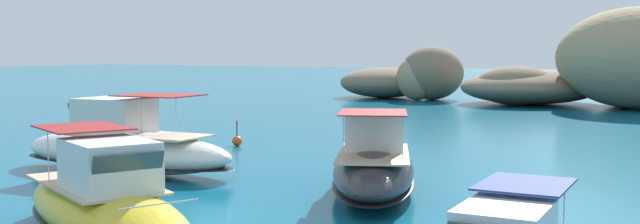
{
  "coord_description": "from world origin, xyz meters",
  "views": [
    {
      "loc": [
        14.55,
        -15.9,
        5.29
      ],
      "look_at": [
        -0.47,
        12.36,
        2.6
      ],
      "focal_mm": 40.72,
      "sensor_mm": 36.0,
      "label": 1
    }
  ],
  "objects_px": {
    "islet_small": "(406,78)",
    "motorboat_white": "(124,148)",
    "motorboat_charcoal": "(374,165)",
    "channel_buoy": "(237,140)",
    "motorboat_yellow": "(105,207)",
    "islet_large": "(603,68)"
  },
  "relations": [
    {
      "from": "motorboat_charcoal",
      "to": "motorboat_white",
      "type": "xyz_separation_m",
      "value": [
        -11.36,
        -1.14,
        0.09
      ]
    },
    {
      "from": "islet_small",
      "to": "motorboat_white",
      "type": "xyz_separation_m",
      "value": [
        7.19,
        -52.18,
        -1.17
      ]
    },
    {
      "from": "motorboat_yellow",
      "to": "channel_buoy",
      "type": "xyz_separation_m",
      "value": [
        -8.39,
        18.63,
        -0.64
      ]
    },
    {
      "from": "channel_buoy",
      "to": "motorboat_white",
      "type": "bearing_deg",
      "value": -85.66
    },
    {
      "from": "islet_small",
      "to": "motorboat_white",
      "type": "height_order",
      "value": "islet_small"
    },
    {
      "from": "motorboat_yellow",
      "to": "motorboat_charcoal",
      "type": "bearing_deg",
      "value": 69.79
    },
    {
      "from": "motorboat_white",
      "to": "motorboat_charcoal",
      "type": "bearing_deg",
      "value": 5.73
    },
    {
      "from": "motorboat_charcoal",
      "to": "motorboat_white",
      "type": "height_order",
      "value": "motorboat_white"
    },
    {
      "from": "islet_small",
      "to": "channel_buoy",
      "type": "height_order",
      "value": "islet_small"
    },
    {
      "from": "channel_buoy",
      "to": "motorboat_yellow",
      "type": "bearing_deg",
      "value": -65.77
    },
    {
      "from": "islet_large",
      "to": "motorboat_white",
      "type": "relative_size",
      "value": 2.55
    },
    {
      "from": "motorboat_white",
      "to": "motorboat_yellow",
      "type": "distance_m",
      "value": 11.77
    },
    {
      "from": "motorboat_charcoal",
      "to": "channel_buoy",
      "type": "relative_size",
      "value": 7.13
    },
    {
      "from": "motorboat_charcoal",
      "to": "islet_large",
      "type": "bearing_deg",
      "value": 87.19
    },
    {
      "from": "islet_small",
      "to": "motorboat_white",
      "type": "bearing_deg",
      "value": -82.16
    },
    {
      "from": "motorboat_white",
      "to": "islet_large",
      "type": "bearing_deg",
      "value": 74.46
    },
    {
      "from": "motorboat_yellow",
      "to": "motorboat_white",
      "type": "bearing_deg",
      "value": 130.54
    },
    {
      "from": "islet_small",
      "to": "motorboat_yellow",
      "type": "distance_m",
      "value": 62.92
    },
    {
      "from": "motorboat_charcoal",
      "to": "motorboat_white",
      "type": "bearing_deg",
      "value": -174.27
    },
    {
      "from": "channel_buoy",
      "to": "motorboat_charcoal",
      "type": "bearing_deg",
      "value": -35.23
    },
    {
      "from": "islet_large",
      "to": "islet_small",
      "type": "distance_m",
      "value": 21.16
    },
    {
      "from": "motorboat_charcoal",
      "to": "channel_buoy",
      "type": "xyz_separation_m",
      "value": [
        -12.1,
        8.54,
        -0.67
      ]
    }
  ]
}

